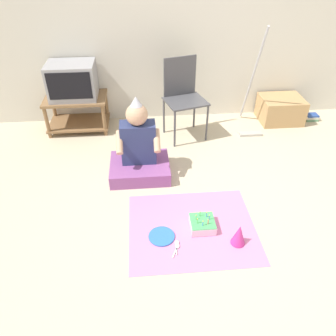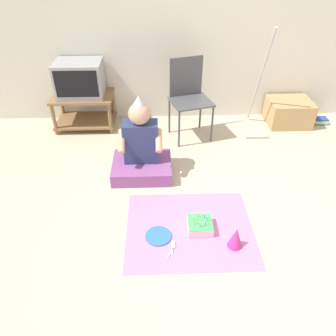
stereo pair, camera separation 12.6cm
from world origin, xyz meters
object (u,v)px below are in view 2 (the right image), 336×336
Objects in this scene: tv at (80,79)px; birthday_cake at (200,225)px; cardboard_box_stack at (289,112)px; person_seated at (141,152)px; book_pile at (320,121)px; paper_plate at (158,236)px; dust_mop at (258,104)px; party_hat_blue at (236,237)px; folding_chair at (189,93)px.

tv reaches higher than birthday_cake.
person_seated is (-1.86, -1.01, 0.09)m from cardboard_box_stack.
birthday_cake reaches higher than book_pile.
birthday_cake is (0.51, -0.84, -0.20)m from person_seated.
dust_mop is at bearing 54.48° from paper_plate.
party_hat_blue reaches higher than birthday_cake.
folding_chair is at bearing 89.05° from birthday_cake.
cardboard_box_stack is 0.58m from dust_mop.
folding_chair is 1.89m from party_hat_blue.
person_seated is (-1.38, -0.80, -0.13)m from dust_mop.
book_pile is 1.06× the size of party_hat_blue.
dust_mop is 2.13m from paper_plate.
tv is 2.64× the size of birthday_cake.
tv reaches higher than party_hat_blue.
party_hat_blue is (0.23, -1.82, -0.44)m from folding_chair.
birthday_cake is (-0.03, -1.63, -0.49)m from folding_chair.
person_seated reaches higher than paper_plate.
folding_chair reaches higher than book_pile.
person_seated reaches higher than tv.
tv is 2.65m from cardboard_box_stack.
tv reaches higher than book_pile.
birthday_cake is 0.36m from paper_plate.
birthday_cake is at bearing 143.51° from party_hat_blue.
cardboard_box_stack is 0.46m from book_pile.
paper_plate is at bearing 169.04° from party_hat_blue.
folding_chair is at bearing -10.77° from tv.
person_seated reaches higher than birthday_cake.
paper_plate is at bearing -80.13° from person_seated.
party_hat_blue is at bearing -10.96° from paper_plate.
dust_mop reaches higher than tv.
party_hat_blue reaches higher than paper_plate.
cardboard_box_stack is 2.69× the size of book_pile.
folding_chair is 4.46× the size of birthday_cake.
party_hat_blue is (-1.54, -2.02, 0.06)m from book_pile.
folding_chair is 0.72× the size of dust_mop.
party_hat_blue is (0.26, -0.19, 0.05)m from birthday_cake.
book_pile is at bearing 12.01° from dust_mop.
dust_mop is at bearing -6.42° from tv.
dust_mop is at bearing -156.10° from cardboard_box_stack.
book_pile is 0.95× the size of birthday_cake.
tv reaches higher than paper_plate.
book_pile is 0.24× the size of person_seated.
birthday_cake is 1.11× the size of party_hat_blue.
dust_mop is at bearing 62.04° from birthday_cake.
folding_chair is at bearing 97.25° from party_hat_blue.
cardboard_box_stack is 2.45× the size of paper_plate.
cardboard_box_stack is at bearing 28.53° from person_seated.
cardboard_box_stack reaches higher than book_pile.
birthday_cake is (-1.35, -1.85, -0.11)m from cardboard_box_stack.
dust_mop is at bearing 0.35° from folding_chair.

